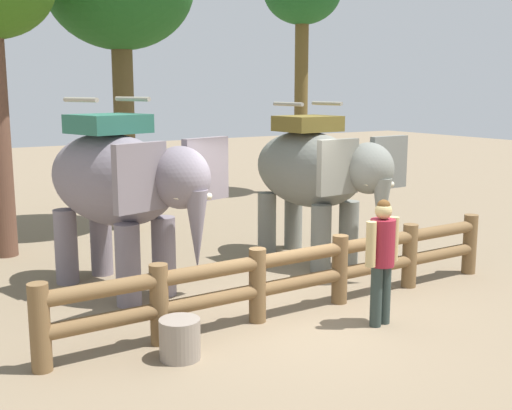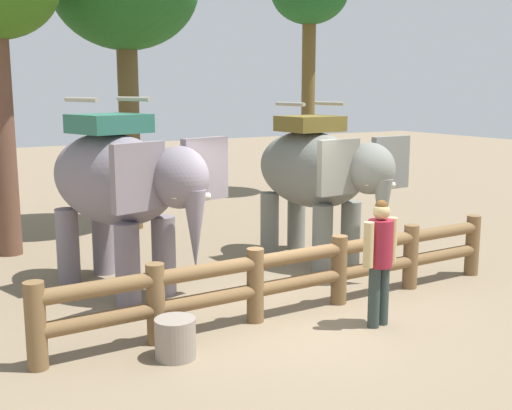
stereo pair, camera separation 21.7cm
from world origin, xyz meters
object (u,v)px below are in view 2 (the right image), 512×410
object	(u,v)px
elephant_center	(317,174)
feed_bucket	(175,338)
elephant_near_left	(120,184)
tourist_woman_in_black	(380,254)
log_fence	(299,272)

from	to	relation	value
elephant_center	feed_bucket	xyz separation A→B (m)	(-4.05, -2.70, -1.42)
elephant_near_left	tourist_woman_in_black	size ratio (longest dim) A/B	2.10
elephant_center	tourist_woman_in_black	size ratio (longest dim) A/B	1.97
log_fence	elephant_center	distance (m)	3.01
tourist_woman_in_black	log_fence	bearing A→B (deg)	122.00
feed_bucket	tourist_woman_in_black	bearing A→B (deg)	-8.61
log_fence	feed_bucket	world-z (taller)	log_fence
elephant_center	tourist_woman_in_black	xyz separation A→B (m)	(-1.22, -3.13, -0.66)
elephant_near_left	feed_bucket	bearing A→B (deg)	-97.10
log_fence	elephant_center	xyz separation A→B (m)	(1.85, 2.12, 1.07)
log_fence	elephant_near_left	xyz separation A→B (m)	(-1.85, 2.28, 1.13)
elephant_center	feed_bucket	distance (m)	5.07
tourist_woman_in_black	feed_bucket	distance (m)	2.97
log_fence	elephant_center	size ratio (longest dim) A/B	2.21
tourist_woman_in_black	elephant_center	bearing A→B (deg)	68.72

